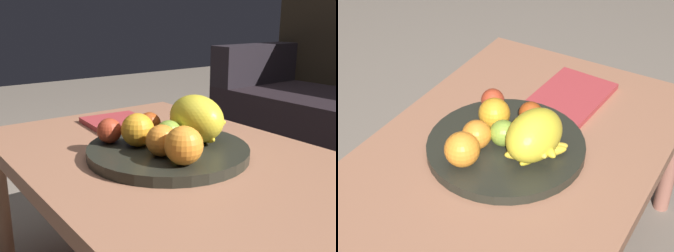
% 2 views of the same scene
% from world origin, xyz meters
% --- Properties ---
extents(coffee_table, '(1.06, 0.69, 0.45)m').
position_xyz_m(coffee_table, '(0.00, 0.00, 0.40)').
color(coffee_table, '#9C664B').
rests_on(coffee_table, ground_plane).
extents(fruit_bowl, '(0.39, 0.39, 0.03)m').
position_xyz_m(fruit_bowl, '(-0.01, -0.01, 0.46)').
color(fruit_bowl, black).
rests_on(fruit_bowl, coffee_table).
extents(melon_large_front, '(0.18, 0.13, 0.12)m').
position_xyz_m(melon_large_front, '(0.00, 0.07, 0.53)').
color(melon_large_front, yellow).
rests_on(melon_large_front, fruit_bowl).
extents(orange_front, '(0.08, 0.08, 0.08)m').
position_xyz_m(orange_front, '(-0.05, -0.07, 0.51)').
color(orange_front, orange).
rests_on(orange_front, fruit_bowl).
extents(orange_left, '(0.08, 0.08, 0.08)m').
position_xyz_m(orange_left, '(0.11, -0.06, 0.51)').
color(orange_left, orange).
rests_on(orange_left, fruit_bowl).
extents(orange_right, '(0.07, 0.07, 0.07)m').
position_xyz_m(orange_right, '(0.04, -0.07, 0.51)').
color(orange_right, orange).
rests_on(orange_right, fruit_bowl).
extents(apple_front, '(0.07, 0.07, 0.07)m').
position_xyz_m(apple_front, '(-0.00, -0.02, 0.50)').
color(apple_front, olive).
rests_on(apple_front, fruit_bowl).
extents(apple_left, '(0.06, 0.06, 0.06)m').
position_xyz_m(apple_left, '(-0.11, 0.00, 0.50)').
color(apple_left, '#A64316').
rests_on(apple_left, fruit_bowl).
extents(apple_right, '(0.06, 0.06, 0.06)m').
position_xyz_m(apple_right, '(-0.11, -0.12, 0.50)').
color(apple_right, '#AB3920').
rests_on(apple_right, fruit_bowl).
extents(banana_bunch, '(0.15, 0.15, 0.06)m').
position_xyz_m(banana_bunch, '(0.00, 0.07, 0.50)').
color(banana_bunch, yellow).
rests_on(banana_bunch, fruit_bowl).
extents(magazine, '(0.26, 0.20, 0.02)m').
position_xyz_m(magazine, '(-0.30, 0.03, 0.45)').
color(magazine, '#AF373A').
rests_on(magazine, coffee_table).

